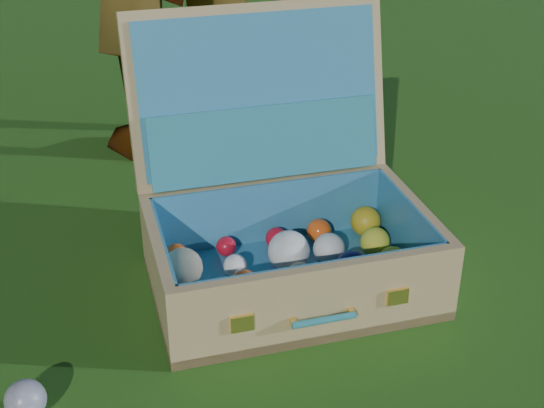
# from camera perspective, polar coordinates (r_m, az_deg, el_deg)

# --- Properties ---
(ground) EXTENTS (60.00, 60.00, 0.00)m
(ground) POSITION_cam_1_polar(r_m,az_deg,el_deg) (1.73, -2.68, -5.29)
(ground) COLOR #215114
(ground) RESTS_ON ground
(stray_ball) EXTENTS (0.07, 0.07, 0.07)m
(stray_ball) POSITION_cam_1_polar(r_m,az_deg,el_deg) (1.42, -18.07, -13.84)
(stray_ball) COLOR #467BB8
(stray_ball) RESTS_ON ground
(suitcase) EXTENTS (0.72, 0.67, 0.56)m
(suitcase) POSITION_cam_1_polar(r_m,az_deg,el_deg) (1.67, 0.70, -0.33)
(suitcase) COLOR tan
(suitcase) RESTS_ON ground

